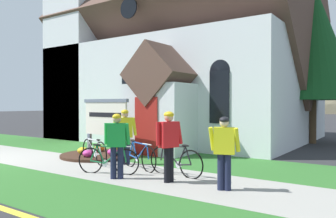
% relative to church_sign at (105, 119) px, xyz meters
% --- Properties ---
extents(ground, '(140.00, 140.00, 0.00)m').
position_rel_church_sign_xyz_m(ground, '(-2.67, 0.62, -1.33)').
color(ground, '#2B2B2D').
extents(sidewalk_slab, '(32.00, 2.42, 0.01)m').
position_rel_church_sign_xyz_m(sidewalk_slab, '(-0.97, -1.82, -1.32)').
color(sidewalk_slab, '#99968E').
rests_on(sidewalk_slab, ground).
extents(church_lawn, '(24.00, 2.99, 0.01)m').
position_rel_church_sign_xyz_m(church_lawn, '(-0.97, 0.89, -1.32)').
color(church_lawn, '#2D6628').
rests_on(church_lawn, ground).
extents(church_building, '(12.84, 11.54, 14.10)m').
position_rel_church_sign_xyz_m(church_building, '(-1.37, 6.89, 3.43)').
color(church_building, silver).
rests_on(church_building, ground).
extents(church_sign, '(2.22, 0.23, 2.03)m').
position_rel_church_sign_xyz_m(church_sign, '(0.00, 0.00, 0.00)').
color(church_sign, slate).
rests_on(church_sign, ground).
extents(flower_bed, '(2.65, 2.65, 0.34)m').
position_rel_church_sign_xyz_m(flower_bed, '(0.01, -0.32, -1.25)').
color(flower_bed, '#382319').
rests_on(flower_bed, ground).
extents(bicycle_white, '(1.72, 0.19, 0.85)m').
position_rel_church_sign_xyz_m(bicycle_white, '(3.97, -1.42, -0.94)').
color(bicycle_white, black).
rests_on(bicycle_white, ground).
extents(bicycle_green, '(1.63, 0.64, 0.81)m').
position_rel_church_sign_xyz_m(bicycle_green, '(2.37, -2.25, -0.96)').
color(bicycle_green, black).
rests_on(bicycle_green, ground).
extents(bicycle_blue, '(1.65, 0.58, 0.81)m').
position_rel_church_sign_xyz_m(bicycle_blue, '(0.91, -1.39, -0.94)').
color(bicycle_blue, black).
rests_on(bicycle_blue, ground).
extents(bicycle_yellow, '(1.69, 0.62, 0.83)m').
position_rel_church_sign_xyz_m(bicycle_yellow, '(2.62, -1.29, -0.95)').
color(bicycle_yellow, black).
rests_on(bicycle_yellow, ground).
extents(cyclist_in_red_jersey, '(0.57, 0.51, 1.68)m').
position_rel_church_sign_xyz_m(cyclist_in_red_jersey, '(1.81, -0.97, -0.34)').
color(cyclist_in_red_jersey, '#191E38').
rests_on(cyclist_in_red_jersey, ground).
extents(cyclist_in_orange_jersey, '(0.62, 0.34, 1.58)m').
position_rel_church_sign_xyz_m(cyclist_in_orange_jersey, '(5.61, -2.03, -0.41)').
color(cyclist_in_orange_jersey, '#191E38').
rests_on(cyclist_in_orange_jersey, ground).
extents(cyclist_in_blue_jersey, '(0.35, 0.67, 1.68)m').
position_rel_church_sign_xyz_m(cyclist_in_blue_jersey, '(4.22, -2.11, -0.34)').
color(cyclist_in_blue_jersey, black).
rests_on(cyclist_in_blue_jersey, ground).
extents(cyclist_in_yellow_jersey, '(0.59, 0.41, 1.61)m').
position_rel_church_sign_xyz_m(cyclist_in_yellow_jersey, '(2.97, -2.54, -0.39)').
color(cyclist_in_yellow_jersey, '#191E38').
rests_on(cyclist_in_yellow_jersey, ground).
extents(roadside_conifer, '(3.97, 3.97, 7.55)m').
position_rel_church_sign_xyz_m(roadside_conifer, '(5.34, 8.19, 3.46)').
color(roadside_conifer, '#4C3823').
rests_on(roadside_conifer, ground).
extents(yard_deciduous_tree, '(4.15, 4.15, 5.59)m').
position_rel_church_sign_xyz_m(yard_deciduous_tree, '(-6.31, 4.87, 2.58)').
color(yard_deciduous_tree, '#4C3823').
rests_on(yard_deciduous_tree, ground).
extents(distant_hill, '(80.26, 48.21, 27.70)m').
position_rel_church_sign_xyz_m(distant_hill, '(-16.97, 79.88, -1.33)').
color(distant_hill, '#847A5B').
rests_on(distant_hill, ground).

